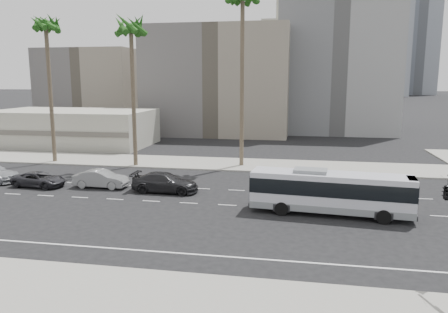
% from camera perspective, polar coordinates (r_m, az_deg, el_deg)
% --- Properties ---
extents(ground, '(700.00, 700.00, 0.00)m').
position_cam_1_polar(ground, '(32.40, 5.70, -6.66)').
color(ground, black).
rests_on(ground, ground).
extents(sidewalk_north, '(120.00, 7.00, 0.15)m').
position_cam_1_polar(sidewalk_north, '(47.41, 7.23, -1.22)').
color(sidewalk_north, gray).
rests_on(sidewalk_north, ground).
extents(commercial_low, '(22.00, 12.16, 5.00)m').
position_cam_1_polar(commercial_low, '(65.85, -19.26, 3.60)').
color(commercial_low, '#A8A596').
rests_on(commercial_low, ground).
extents(midrise_beige_west, '(24.00, 18.00, 18.00)m').
position_cam_1_polar(midrise_beige_west, '(77.29, -0.43, 9.87)').
color(midrise_beige_west, slate).
rests_on(midrise_beige_west, ground).
extents(midrise_gray_center, '(20.00, 20.00, 26.00)m').
position_cam_1_polar(midrise_gray_center, '(83.22, 14.51, 12.33)').
color(midrise_gray_center, slate).
rests_on(midrise_gray_center, ground).
extents(midrise_beige_far, '(18.00, 16.00, 15.00)m').
position_cam_1_polar(midrise_beige_far, '(90.47, -16.40, 8.55)').
color(midrise_beige_far, slate).
rests_on(midrise_beige_far, ground).
extents(civic_tower, '(42.00, 42.00, 129.00)m').
position_cam_1_polar(civic_tower, '(282.52, 9.73, 15.96)').
color(civic_tower, beige).
rests_on(civic_tower, ground).
extents(highrise_right, '(26.00, 26.00, 70.00)m').
position_cam_1_polar(highrise_right, '(265.65, 20.20, 15.05)').
color(highrise_right, slate).
rests_on(highrise_right, ground).
extents(highrise_far, '(22.00, 22.00, 60.00)m').
position_cam_1_polar(highrise_far, '(299.42, 24.00, 13.22)').
color(highrise_far, slate).
rests_on(highrise_far, ground).
extents(city_bus, '(11.18, 3.52, 3.16)m').
position_cam_1_polar(city_bus, '(31.09, 13.82, -4.46)').
color(city_bus, silver).
rests_on(city_bus, ground).
extents(car_a, '(2.37, 5.64, 1.62)m').
position_cam_1_polar(car_a, '(36.67, -7.76, -3.40)').
color(car_a, black).
rests_on(car_a, ground).
extents(car_b, '(1.67, 4.72, 1.55)m').
position_cam_1_polar(car_b, '(39.32, -15.89, -2.84)').
color(car_b, gray).
rests_on(car_b, ground).
extents(car_c, '(2.49, 4.82, 1.30)m').
position_cam_1_polar(car_c, '(41.49, -23.14, -2.78)').
color(car_c, '#27272B').
rests_on(car_c, ground).
extents(palm_near, '(5.69, 5.69, 19.13)m').
position_cam_1_polar(palm_near, '(46.93, 2.46, 19.93)').
color(palm_near, brown).
rests_on(palm_near, ground).
extents(palm_mid, '(5.10, 5.10, 15.77)m').
position_cam_1_polar(palm_mid, '(47.47, -12.14, 15.77)').
color(palm_mid, brown).
rests_on(palm_mid, ground).
extents(palm_far, '(4.76, 4.76, 16.37)m').
position_cam_1_polar(palm_far, '(52.52, -22.40, 15.44)').
color(palm_far, brown).
rests_on(palm_far, ground).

